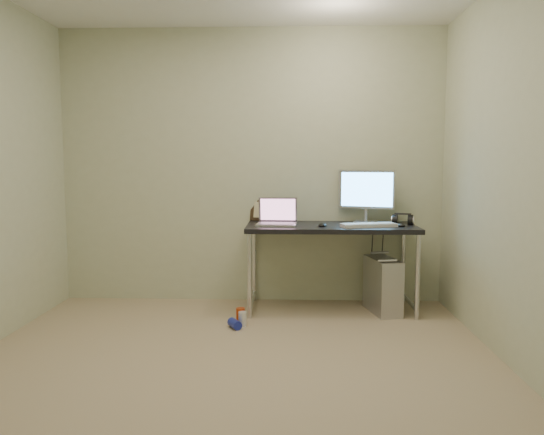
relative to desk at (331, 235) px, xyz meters
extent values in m
plane|color=tan|center=(-0.71, -1.43, -0.66)|extent=(3.50, 3.50, 0.00)
cube|color=beige|center=(-0.71, 0.32, 0.59)|extent=(3.50, 0.02, 2.50)
cube|color=beige|center=(1.04, -1.43, 0.59)|extent=(0.02, 3.50, 2.50)
cube|color=black|center=(0.00, 0.00, 0.07)|extent=(1.46, 0.64, 0.04)
cylinder|color=silver|center=(-0.69, -0.28, -0.31)|extent=(0.04, 0.04, 0.71)
cylinder|color=silver|center=(-0.69, 0.28, -0.31)|extent=(0.04, 0.04, 0.71)
cylinder|color=silver|center=(0.69, -0.28, -0.31)|extent=(0.04, 0.04, 0.71)
cylinder|color=silver|center=(0.69, 0.28, -0.31)|extent=(0.04, 0.04, 0.71)
cylinder|color=silver|center=(-0.69, 0.00, -0.58)|extent=(0.04, 0.56, 0.04)
cylinder|color=silver|center=(0.69, 0.00, -0.58)|extent=(0.04, 0.56, 0.04)
cube|color=#B0B0B5|center=(0.45, -0.06, -0.43)|extent=(0.29, 0.48, 0.47)
cylinder|color=silver|center=(0.45, -0.25, -0.18)|extent=(0.17, 0.06, 0.02)
cylinder|color=silver|center=(0.45, 0.13, -0.18)|extent=(0.17, 0.06, 0.02)
cylinder|color=black|center=(0.40, 0.27, -0.26)|extent=(0.01, 0.16, 0.69)
cylinder|color=black|center=(0.49, 0.25, -0.28)|extent=(0.02, 0.11, 0.71)
cylinder|color=#AF320C|center=(-0.75, -0.44, -0.60)|extent=(0.09, 0.09, 0.13)
cylinder|color=silver|center=(-0.73, -0.50, -0.61)|extent=(0.08, 0.08, 0.12)
cylinder|color=#1A269E|center=(-0.78, -0.56, -0.63)|extent=(0.13, 0.15, 0.07)
cube|color=silver|center=(-0.47, -0.06, 0.09)|extent=(0.35, 0.26, 0.02)
cube|color=slate|center=(-0.47, -0.06, 0.11)|extent=(0.31, 0.22, 0.00)
cube|color=#9C9BA3|center=(-0.46, 0.08, 0.21)|extent=(0.34, 0.07, 0.22)
cube|color=#7A4D64|center=(-0.46, 0.07, 0.21)|extent=(0.31, 0.06, 0.19)
cube|color=silver|center=(0.33, 0.19, 0.09)|extent=(0.24, 0.20, 0.01)
cylinder|color=silver|center=(0.33, 0.21, 0.16)|extent=(0.03, 0.03, 0.11)
cube|color=silver|center=(0.33, 0.20, 0.38)|extent=(0.49, 0.19, 0.35)
cube|color=#499CE4|center=(0.33, 0.18, 0.38)|extent=(0.44, 0.15, 0.30)
cube|color=silver|center=(0.31, -0.12, 0.10)|extent=(0.49, 0.26, 0.03)
ellipsoid|color=black|center=(0.58, -0.10, 0.10)|extent=(0.09, 0.12, 0.04)
ellipsoid|color=black|center=(-0.08, -0.11, 0.10)|extent=(0.10, 0.13, 0.04)
cylinder|color=black|center=(0.57, 0.08, 0.12)|extent=(0.07, 0.12, 0.11)
cylinder|color=black|center=(0.70, 0.08, 0.12)|extent=(0.07, 0.12, 0.11)
cube|color=black|center=(0.63, 0.08, 0.18)|extent=(0.14, 0.06, 0.01)
cube|color=black|center=(-0.59, 0.29, 0.19)|extent=(0.27, 0.14, 0.21)
cylinder|color=silver|center=(-0.34, 0.29, 0.13)|extent=(0.01, 0.01, 0.08)
cylinder|color=silver|center=(-0.34, 0.29, 0.18)|extent=(0.04, 0.04, 0.04)
camera|label=1|loc=(-0.36, -4.57, 0.63)|focal=35.00mm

